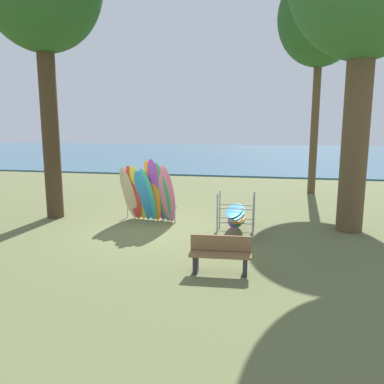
{
  "coord_description": "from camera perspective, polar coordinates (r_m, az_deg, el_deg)",
  "views": [
    {
      "loc": [
        3.65,
        -11.51,
        3.38
      ],
      "look_at": [
        1.18,
        0.98,
        1.1
      ],
      "focal_mm": 36.06,
      "sensor_mm": 36.0,
      "label": 1
    }
  ],
  "objects": [
    {
      "name": "park_bench",
      "position": [
        8.89,
        4.23,
        -9.09
      ],
      "size": [
        1.42,
        0.49,
        0.85
      ],
      "color": "#2D2D33",
      "rests_on": "ground"
    },
    {
      "name": "leaning_board_pile",
      "position": [
        13.25,
        -6.51,
        -0.21
      ],
      "size": [
        2.13,
        1.12,
        2.25
      ],
      "color": "#C6B289",
      "rests_on": "ground"
    },
    {
      "name": "tree_mid_behind",
      "position": [
        20.01,
        18.48,
        23.23
      ],
      "size": [
        3.84,
        3.84,
        10.35
      ],
      "color": "brown",
      "rests_on": "ground"
    },
    {
      "name": "ground_plane",
      "position": [
        12.54,
        -6.2,
        -5.54
      ],
      "size": [
        80.0,
        80.0,
        0.0
      ],
      "primitive_type": "plane",
      "color": "#60663D"
    },
    {
      "name": "lake_water",
      "position": [
        42.57,
        6.27,
        5.59
      ],
      "size": [
        80.0,
        36.0,
        0.1
      ],
      "primitive_type": "cube",
      "color": "#38607A",
      "rests_on": "ground"
    },
    {
      "name": "board_storage_rack",
      "position": [
        12.19,
        6.57,
        -3.33
      ],
      "size": [
        1.15,
        2.13,
        1.25
      ],
      "color": "#9EA0A5",
      "rests_on": "ground"
    }
  ]
}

